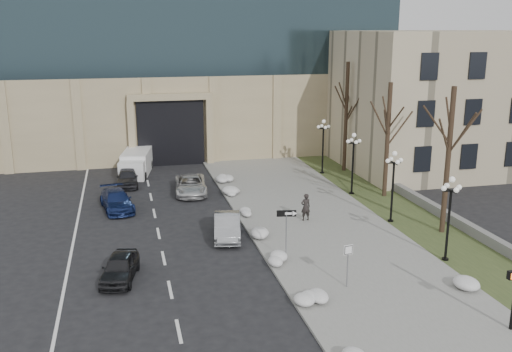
# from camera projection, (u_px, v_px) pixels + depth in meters

# --- Properties ---
(ground) EXTENTS (160.00, 160.00, 0.00)m
(ground) POSITION_uv_depth(u_px,v_px,m) (343.00, 337.00, 23.34)
(ground) COLOR black
(ground) RESTS_ON ground
(sidewalk) EXTENTS (9.00, 40.00, 0.12)m
(sidewalk) POSITION_uv_depth(u_px,v_px,m) (313.00, 220.00, 37.28)
(sidewalk) COLOR gray
(sidewalk) RESTS_ON ground
(curb) EXTENTS (0.30, 40.00, 0.14)m
(curb) POSITION_uv_depth(u_px,v_px,m) (246.00, 225.00, 36.27)
(curb) COLOR gray
(curb) RESTS_ON ground
(grass_strip) EXTENTS (4.00, 40.00, 0.10)m
(grass_strip) POSITION_uv_depth(u_px,v_px,m) (403.00, 213.00, 38.75)
(grass_strip) COLOR #354221
(grass_strip) RESTS_ON ground
(stone_wall) EXTENTS (0.50, 30.00, 0.70)m
(stone_wall) POSITION_uv_depth(u_px,v_px,m) (416.00, 198.00, 41.00)
(stone_wall) COLOR slate
(stone_wall) RESTS_ON ground
(classical_building) EXTENTS (22.00, 18.12, 12.00)m
(classical_building) POSITION_uv_depth(u_px,v_px,m) (454.00, 97.00, 53.09)
(classical_building) COLOR #C2B391
(classical_building) RESTS_ON ground
(car_a) EXTENTS (2.29, 4.07, 1.31)m
(car_a) POSITION_uv_depth(u_px,v_px,m) (120.00, 267.00, 28.48)
(car_a) COLOR black
(car_a) RESTS_ON ground
(car_b) EXTENTS (2.24, 4.55, 1.44)m
(car_b) POSITION_uv_depth(u_px,v_px,m) (227.00, 226.00, 34.20)
(car_b) COLOR #989B9F
(car_b) RESTS_ON ground
(car_c) EXTENTS (2.62, 4.87, 1.34)m
(car_c) POSITION_uv_depth(u_px,v_px,m) (117.00, 201.00, 39.43)
(car_c) COLOR navy
(car_c) RESTS_ON ground
(car_d) EXTENTS (2.71, 5.15, 1.38)m
(car_d) POSITION_uv_depth(u_px,v_px,m) (191.00, 185.00, 43.28)
(car_d) COLOR silver
(car_d) RESTS_ON ground
(car_e) EXTENTS (1.77, 4.12, 1.39)m
(car_e) POSITION_uv_depth(u_px,v_px,m) (128.00, 177.00, 45.42)
(car_e) COLOR #2B2B30
(car_e) RESTS_ON ground
(pedestrian) EXTENTS (0.70, 0.50, 1.80)m
(pedestrian) POSITION_uv_depth(u_px,v_px,m) (306.00, 207.00, 36.86)
(pedestrian) COLOR black
(pedestrian) RESTS_ON sidewalk
(box_truck) EXTENTS (3.14, 6.42, 1.95)m
(box_truck) POSITION_uv_depth(u_px,v_px,m) (136.00, 163.00, 49.07)
(box_truck) COLOR silver
(box_truck) RESTS_ON ground
(one_way_sign) EXTENTS (1.09, 0.40, 2.92)m
(one_way_sign) POSITION_uv_depth(u_px,v_px,m) (290.00, 219.00, 30.20)
(one_way_sign) COLOR slate
(one_way_sign) RESTS_ON ground
(keep_sign) EXTENTS (0.49, 0.12, 2.27)m
(keep_sign) POSITION_uv_depth(u_px,v_px,m) (348.00, 257.00, 27.19)
(keep_sign) COLOR slate
(keep_sign) RESTS_ON ground
(snow_clump_b) EXTENTS (1.10, 1.60, 0.36)m
(snow_clump_b) POSITION_uv_depth(u_px,v_px,m) (313.00, 301.00, 25.72)
(snow_clump_b) COLOR silver
(snow_clump_b) RESTS_ON sidewalk
(snow_clump_c) EXTENTS (1.10, 1.60, 0.36)m
(snow_clump_c) POSITION_uv_depth(u_px,v_px,m) (281.00, 261.00, 30.12)
(snow_clump_c) COLOR silver
(snow_clump_c) RESTS_ON sidewalk
(snow_clump_d) EXTENTS (1.10, 1.60, 0.36)m
(snow_clump_d) POSITION_uv_depth(u_px,v_px,m) (263.00, 236.00, 33.72)
(snow_clump_d) COLOR silver
(snow_clump_d) RESTS_ON sidewalk
(snow_clump_e) EXTENTS (1.10, 1.60, 0.36)m
(snow_clump_e) POSITION_uv_depth(u_px,v_px,m) (247.00, 211.00, 38.29)
(snow_clump_e) COLOR silver
(snow_clump_e) RESTS_ON sidewalk
(snow_clump_f) EXTENTS (1.10, 1.60, 0.36)m
(snow_clump_f) POSITION_uv_depth(u_px,v_px,m) (232.00, 192.00, 42.71)
(snow_clump_f) COLOR silver
(snow_clump_f) RESTS_ON sidewalk
(snow_clump_g) EXTENTS (1.10, 1.60, 0.36)m
(snow_clump_g) POSITION_uv_depth(u_px,v_px,m) (225.00, 179.00, 46.36)
(snow_clump_g) COLOR silver
(snow_clump_g) RESTS_ON sidewalk
(snow_clump_h) EXTENTS (1.10, 1.60, 0.36)m
(snow_clump_h) POSITION_uv_depth(u_px,v_px,m) (470.00, 285.00, 27.34)
(snow_clump_h) COLOR silver
(snow_clump_h) RESTS_ON sidewalk
(lamppost_a) EXTENTS (1.18, 1.18, 4.76)m
(lamppost_a) POSITION_uv_depth(u_px,v_px,m) (450.00, 207.00, 30.07)
(lamppost_a) COLOR black
(lamppost_a) RESTS_ON ground
(lamppost_b) EXTENTS (1.18, 1.18, 4.76)m
(lamppost_b) POSITION_uv_depth(u_px,v_px,m) (393.00, 177.00, 36.19)
(lamppost_b) COLOR black
(lamppost_b) RESTS_ON ground
(lamppost_c) EXTENTS (1.18, 1.18, 4.76)m
(lamppost_c) POSITION_uv_depth(u_px,v_px,m) (353.00, 155.00, 42.31)
(lamppost_c) COLOR black
(lamppost_c) RESTS_ON ground
(lamppost_d) EXTENTS (1.18, 1.18, 4.76)m
(lamppost_d) POSITION_uv_depth(u_px,v_px,m) (323.00, 139.00, 48.42)
(lamppost_d) COLOR black
(lamppost_d) RESTS_ON ground
(tree_near) EXTENTS (3.20, 3.20, 9.00)m
(tree_near) POSITION_uv_depth(u_px,v_px,m) (450.00, 140.00, 33.63)
(tree_near) COLOR black
(tree_near) RESTS_ON ground
(tree_mid) EXTENTS (3.20, 3.20, 8.50)m
(tree_mid) POSITION_uv_depth(u_px,v_px,m) (388.00, 124.00, 41.25)
(tree_mid) COLOR black
(tree_mid) RESTS_ON ground
(tree_far) EXTENTS (3.20, 3.20, 9.50)m
(tree_far) POSITION_uv_depth(u_px,v_px,m) (347.00, 102.00, 48.61)
(tree_far) COLOR black
(tree_far) RESTS_ON ground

